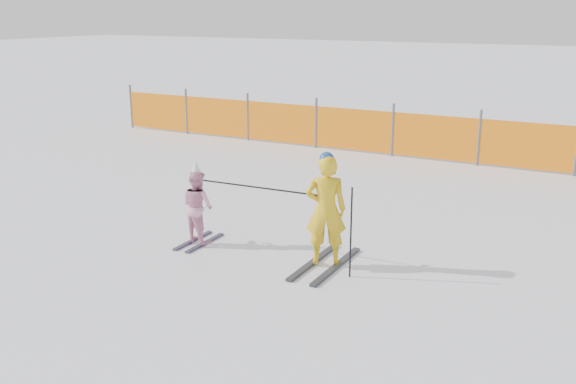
# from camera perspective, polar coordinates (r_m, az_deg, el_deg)

# --- Properties ---
(ground) EXTENTS (120.00, 120.00, 0.00)m
(ground) POSITION_cam_1_polar(r_m,az_deg,el_deg) (8.52, -1.61, -7.30)
(ground) COLOR white
(ground) RESTS_ON ground
(adult) EXTENTS (0.65, 1.46, 1.58)m
(adult) POSITION_cam_1_polar(r_m,az_deg,el_deg) (8.54, 3.38, -1.66)
(adult) COLOR black
(adult) RESTS_ON ground
(child) EXTENTS (0.61, 0.90, 1.27)m
(child) POSITION_cam_1_polar(r_m,az_deg,el_deg) (9.52, -8.05, -1.20)
(child) COLOR black
(child) RESTS_ON ground
(ski_poles) EXTENTS (2.37, 0.22, 1.21)m
(ski_poles) POSITION_cam_1_polar(r_m,az_deg,el_deg) (8.61, 0.52, -1.16)
(ski_poles) COLOR black
(ski_poles) RESTS_ON ground
(safety_fence) EXTENTS (15.41, 0.06, 1.25)m
(safety_fence) POSITION_cam_1_polar(r_m,az_deg,el_deg) (15.46, 7.98, 5.35)
(safety_fence) COLOR #595960
(safety_fence) RESTS_ON ground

